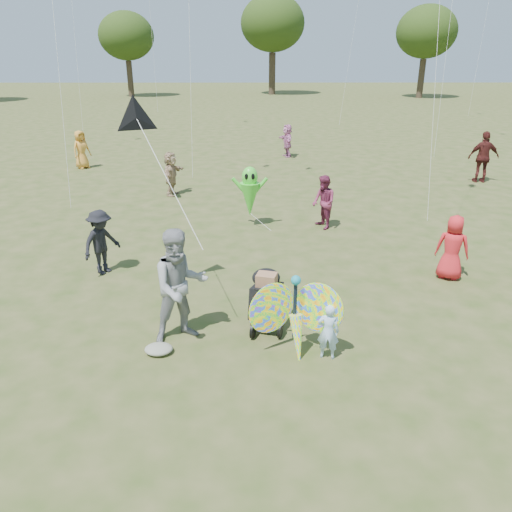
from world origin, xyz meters
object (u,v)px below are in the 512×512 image
(child_girl, at_px, (328,332))
(crowd_g, at_px, (81,150))
(adult_man, at_px, (180,286))
(crowd_d, at_px, (171,174))
(butterfly_kite, at_px, (296,318))
(crowd_j, at_px, (287,141))
(crowd_a, at_px, (452,247))
(crowd_b, at_px, (101,242))
(alien_kite, at_px, (250,194))
(crowd_e, at_px, (324,202))
(crowd_h, at_px, (483,157))
(jogging_stroller, at_px, (266,296))

(child_girl, distance_m, crowd_g, 16.85)
(adult_man, height_order, crowd_d, adult_man)
(butterfly_kite, bearing_deg, crowd_j, 86.83)
(crowd_a, xyz_separation_m, crowd_j, (-2.71, 13.94, 0.04))
(crowd_b, bearing_deg, alien_kite, -11.08)
(adult_man, distance_m, crowd_d, 9.64)
(adult_man, xyz_separation_m, alien_kite, (1.14, 6.06, -0.04))
(crowd_j, relative_size, butterfly_kite, 0.88)
(adult_man, relative_size, crowd_b, 1.36)
(child_girl, xyz_separation_m, crowd_j, (0.42, 17.05, 0.28))
(child_girl, distance_m, crowd_a, 4.42)
(crowd_e, height_order, crowd_g, crowd_g)
(crowd_e, height_order, butterfly_kite, crowd_e)
(crowd_d, bearing_deg, crowd_b, -171.65)
(adult_man, xyz_separation_m, crowd_e, (3.21, 5.90, -0.25))
(adult_man, relative_size, crowd_d, 1.33)
(crowd_b, height_order, crowd_j, crowd_j)
(butterfly_kite, bearing_deg, crowd_h, 55.67)
(butterfly_kite, bearing_deg, alien_kite, 96.78)
(adult_man, distance_m, crowd_e, 6.73)
(crowd_a, distance_m, crowd_d, 10.03)
(crowd_h, xyz_separation_m, butterfly_kite, (-8.07, -11.82, -0.28))
(crowd_e, relative_size, crowd_h, 0.78)
(crowd_a, height_order, crowd_e, crowd_e)
(crowd_b, bearing_deg, crowd_h, -20.66)
(jogging_stroller, bearing_deg, crowd_j, 100.07)
(child_girl, bearing_deg, crowd_d, -57.18)
(adult_man, bearing_deg, crowd_h, 23.41)
(adult_man, height_order, crowd_j, adult_man)
(crowd_b, distance_m, crowd_d, 6.70)
(crowd_b, height_order, butterfly_kite, crowd_b)
(crowd_a, bearing_deg, butterfly_kite, 63.42)
(crowd_b, bearing_deg, crowd_j, 14.19)
(crowd_b, xyz_separation_m, crowd_h, (12.15, 8.48, 0.22))
(jogging_stroller, bearing_deg, crowd_g, 134.38)
(crowd_b, bearing_deg, crowd_a, -58.02)
(butterfly_kite, bearing_deg, crowd_a, 39.48)
(crowd_e, bearing_deg, crowd_d, -145.94)
(crowd_d, distance_m, crowd_j, 8.25)
(child_girl, height_order, crowd_b, crowd_b)
(child_girl, relative_size, crowd_j, 0.64)
(crowd_a, height_order, crowd_d, crowd_d)
(crowd_b, xyz_separation_m, crowd_j, (5.02, 13.61, 0.02))
(crowd_a, xyz_separation_m, crowd_h, (4.42, 8.81, 0.24))
(crowd_g, bearing_deg, crowd_j, -34.78)
(crowd_h, bearing_deg, jogging_stroller, 55.62)
(jogging_stroller, distance_m, butterfly_kite, 1.02)
(crowd_b, height_order, jogging_stroller, crowd_b)
(crowd_j, bearing_deg, adult_man, -23.28)
(crowd_g, relative_size, crowd_j, 1.05)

